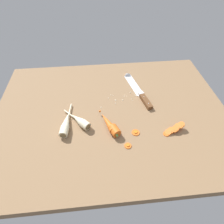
% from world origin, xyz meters
% --- Properties ---
extents(ground_plane, '(1.20, 0.90, 0.04)m').
position_xyz_m(ground_plane, '(0.00, 0.00, -0.02)').
color(ground_plane, brown).
extents(chefs_knife, '(0.11, 0.35, 0.04)m').
position_xyz_m(chefs_knife, '(0.16, 0.16, 0.01)').
color(chefs_knife, silver).
rests_on(chefs_knife, ground_plane).
extents(whole_carrot, '(0.10, 0.17, 0.04)m').
position_xyz_m(whole_carrot, '(-0.02, -0.11, 0.02)').
color(whole_carrot, '#D6601E').
rests_on(whole_carrot, ground_plane).
extents(parsnip_front, '(0.14, 0.15, 0.04)m').
position_xyz_m(parsnip_front, '(-0.16, -0.07, 0.02)').
color(parsnip_front, beige).
rests_on(parsnip_front, ground_plane).
extents(parsnip_mid_left, '(0.06, 0.22, 0.04)m').
position_xyz_m(parsnip_mid_left, '(-0.23, -0.08, 0.02)').
color(parsnip_mid_left, beige).
rests_on(parsnip_mid_left, ground_plane).
extents(carrot_slice_stack, '(0.11, 0.06, 0.04)m').
position_xyz_m(carrot_slice_stack, '(0.28, -0.16, 0.01)').
color(carrot_slice_stack, '#D6601E').
rests_on(carrot_slice_stack, ground_plane).
extents(carrot_slice_stray_near, '(0.04, 0.04, 0.01)m').
position_xyz_m(carrot_slice_stray_near, '(0.10, -0.15, 0.00)').
color(carrot_slice_stray_near, '#D6601E').
rests_on(carrot_slice_stray_near, ground_plane).
extents(carrot_slice_stray_mid, '(0.03, 0.03, 0.01)m').
position_xyz_m(carrot_slice_stray_mid, '(0.05, -0.22, 0.00)').
color(carrot_slice_stray_mid, '#D6601E').
rests_on(carrot_slice_stray_mid, ground_plane).
extents(mince_crumbs, '(0.21, 0.11, 0.01)m').
position_xyz_m(mince_crumbs, '(0.06, 0.10, 0.00)').
color(mince_crumbs, beige).
rests_on(mince_crumbs, ground_plane).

